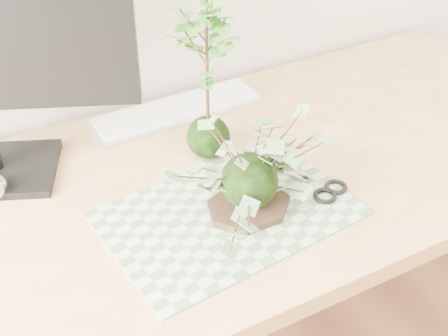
{
  "coord_description": "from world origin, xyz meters",
  "views": [
    {
      "loc": [
        -0.42,
        0.35,
        1.51
      ],
      "look_at": [
        0.0,
        1.14,
        0.84
      ],
      "focal_mm": 50.0,
      "sensor_mm": 36.0,
      "label": 1
    }
  ],
  "objects_px": {
    "desk": "(240,204)",
    "ivy_kokedama": "(250,159)",
    "maple_kokedama": "(206,39)",
    "keyboard": "(177,110)"
  },
  "relations": [
    {
      "from": "desk",
      "to": "ivy_kokedama",
      "type": "relative_size",
      "value": 5.11
    },
    {
      "from": "maple_kokedama",
      "to": "keyboard",
      "type": "relative_size",
      "value": 0.91
    },
    {
      "from": "desk",
      "to": "keyboard",
      "type": "xyz_separation_m",
      "value": [
        -0.02,
        0.27,
        0.1
      ]
    },
    {
      "from": "maple_kokedama",
      "to": "keyboard",
      "type": "bearing_deg",
      "value": 86.13
    },
    {
      "from": "desk",
      "to": "maple_kokedama",
      "type": "bearing_deg",
      "value": 110.49
    },
    {
      "from": "desk",
      "to": "keyboard",
      "type": "bearing_deg",
      "value": 93.94
    },
    {
      "from": "desk",
      "to": "maple_kokedama",
      "type": "xyz_separation_m",
      "value": [
        -0.03,
        0.08,
        0.35
      ]
    },
    {
      "from": "ivy_kokedama",
      "to": "keyboard",
      "type": "relative_size",
      "value": 0.75
    },
    {
      "from": "keyboard",
      "to": "desk",
      "type": "bearing_deg",
      "value": -86.93
    },
    {
      "from": "ivy_kokedama",
      "to": "desk",
      "type": "bearing_deg",
      "value": 67.2
    }
  ]
}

